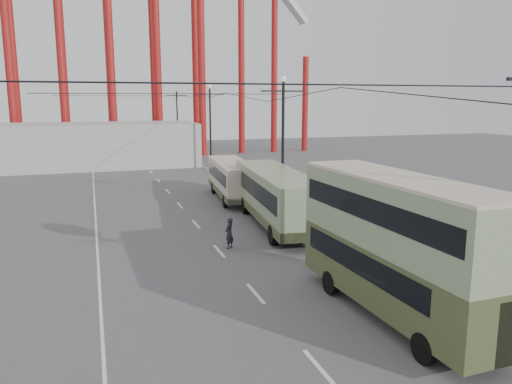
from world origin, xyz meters
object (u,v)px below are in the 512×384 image
object	(u,v)px
double_decker_bus	(396,240)
single_decker_green	(276,195)
single_decker_cream	(232,178)
pedestrian	(229,233)

from	to	relation	value
double_decker_bus	single_decker_green	xyz separation A→B (m)	(0.64, 13.77, -0.95)
double_decker_bus	single_decker_green	bearing A→B (deg)	85.40
single_decker_cream	pedestrian	bearing A→B (deg)	-101.22
pedestrian	double_decker_bus	bearing A→B (deg)	64.05
double_decker_bus	single_decker_cream	bearing A→B (deg)	87.32
single_decker_green	pedestrian	size ratio (longest dim) A/B	7.49
double_decker_bus	pedestrian	distance (m)	10.75
double_decker_bus	single_decker_green	distance (m)	13.82
single_decker_green	pedestrian	xyz separation A→B (m)	(-4.03, -3.78, -1.11)
double_decker_bus	single_decker_cream	world-z (taller)	double_decker_bus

